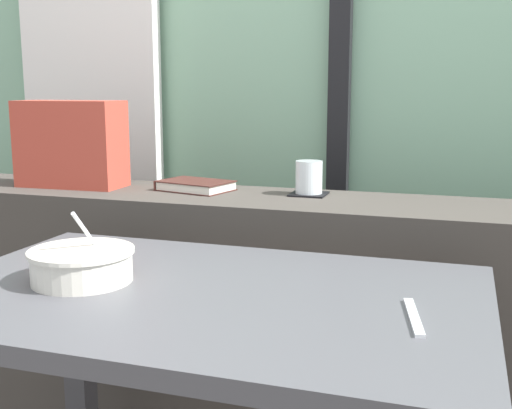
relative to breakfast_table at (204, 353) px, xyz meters
name	(u,v)px	position (x,y,z in m)	size (l,w,h in m)	color
curtain_left_panel	(89,48)	(-0.91, 1.08, 0.64)	(0.56, 0.06, 2.50)	white
window_divider_post	(341,27)	(0.04, 1.11, 0.69)	(0.07, 0.05, 2.60)	black
dark_console_ledge	(296,338)	(0.02, 0.61, -0.20)	(2.80, 0.35, 0.81)	#423D38
breakfast_table	(204,353)	(0.00, 0.00, 0.00)	(1.04, 0.66, 0.73)	#414145
coaster_square	(309,194)	(0.04, 0.68, 0.20)	(0.10, 0.10, 0.01)	black
juice_glass	(309,178)	(0.04, 0.68, 0.24)	(0.08, 0.08, 0.09)	white
closed_book	(195,186)	(-0.30, 0.65, 0.21)	(0.23, 0.18, 0.03)	#47231E
throw_pillow	(71,144)	(-0.69, 0.61, 0.33)	(0.32, 0.14, 0.26)	#B74233
soup_bowl	(82,265)	(-0.24, -0.02, 0.16)	(0.20, 0.20, 0.14)	silver
fork_utensil	(414,317)	(0.39, -0.03, 0.13)	(0.02, 0.17, 0.01)	silver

